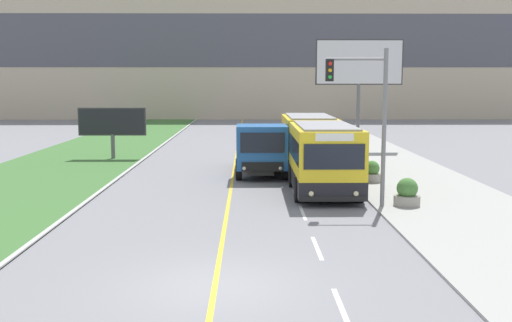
{
  "coord_description": "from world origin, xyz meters",
  "views": [
    {
      "loc": [
        0.8,
        -13.42,
        4.76
      ],
      "look_at": [
        1.1,
        11.49,
        1.4
      ],
      "focal_mm": 42.0,
      "sensor_mm": 36.0,
      "label": 1
    }
  ],
  "objects_px": {
    "planter_round_second": "(372,173)",
    "city_bus": "(316,150)",
    "billboard_large": "(359,66)",
    "planter_round_far": "(338,147)",
    "planter_round_third": "(354,157)",
    "billboard_small": "(112,123)",
    "traffic_light_mast": "(367,108)",
    "planter_round_near": "(407,194)",
    "dump_truck": "(261,150)"
  },
  "relations": [
    {
      "from": "planter_round_second",
      "to": "city_bus",
      "type": "bearing_deg",
      "value": 166.4
    },
    {
      "from": "billboard_large",
      "to": "planter_round_far",
      "type": "relative_size",
      "value": 7.26
    },
    {
      "from": "planter_round_third",
      "to": "planter_round_far",
      "type": "bearing_deg",
      "value": 91.1
    },
    {
      "from": "billboard_small",
      "to": "planter_round_third",
      "type": "bearing_deg",
      "value": -14.66
    },
    {
      "from": "city_bus",
      "to": "traffic_light_mast",
      "type": "height_order",
      "value": "traffic_light_mast"
    },
    {
      "from": "planter_round_second",
      "to": "planter_round_near",
      "type": "bearing_deg",
      "value": -87.42
    },
    {
      "from": "planter_round_far",
      "to": "billboard_large",
      "type": "bearing_deg",
      "value": 57.85
    },
    {
      "from": "dump_truck",
      "to": "planter_round_second",
      "type": "distance_m",
      "value": 5.6
    },
    {
      "from": "planter_round_near",
      "to": "planter_round_far",
      "type": "xyz_separation_m",
      "value": [
        -0.22,
        15.99,
        -0.01
      ]
    },
    {
      "from": "traffic_light_mast",
      "to": "planter_round_near",
      "type": "bearing_deg",
      "value": 0.06
    },
    {
      "from": "billboard_large",
      "to": "planter_round_near",
      "type": "relative_size",
      "value": 7.1
    },
    {
      "from": "billboard_large",
      "to": "billboard_small",
      "type": "distance_m",
      "value": 16.75
    },
    {
      "from": "traffic_light_mast",
      "to": "planter_round_third",
      "type": "relative_size",
      "value": 5.51
    },
    {
      "from": "traffic_light_mast",
      "to": "planter_round_far",
      "type": "bearing_deg",
      "value": 85.15
    },
    {
      "from": "planter_round_near",
      "to": "planter_round_second",
      "type": "relative_size",
      "value": 1.06
    },
    {
      "from": "dump_truck",
      "to": "planter_round_near",
      "type": "height_order",
      "value": "dump_truck"
    },
    {
      "from": "dump_truck",
      "to": "planter_round_far",
      "type": "relative_size",
      "value": 6.5
    },
    {
      "from": "traffic_light_mast",
      "to": "planter_round_third",
      "type": "xyz_separation_m",
      "value": [
        1.46,
        10.66,
        -3.22
      ]
    },
    {
      "from": "city_bus",
      "to": "billboard_large",
      "type": "relative_size",
      "value": 1.64
    },
    {
      "from": "planter_round_near",
      "to": "planter_round_far",
      "type": "bearing_deg",
      "value": 90.8
    },
    {
      "from": "city_bus",
      "to": "planter_round_far",
      "type": "height_order",
      "value": "city_bus"
    },
    {
      "from": "planter_round_third",
      "to": "planter_round_second",
      "type": "bearing_deg",
      "value": -91.28
    },
    {
      "from": "billboard_small",
      "to": "planter_round_far",
      "type": "xyz_separation_m",
      "value": [
        14.03,
        1.63,
        -1.67
      ]
    },
    {
      "from": "city_bus",
      "to": "billboard_small",
      "type": "relative_size",
      "value": 3.02
    },
    {
      "from": "billboard_large",
      "to": "billboard_small",
      "type": "xyz_separation_m",
      "value": [
        -15.77,
        -4.39,
        -3.56
      ]
    },
    {
      "from": "city_bus",
      "to": "traffic_light_mast",
      "type": "bearing_deg",
      "value": -78.49
    },
    {
      "from": "planter_round_near",
      "to": "dump_truck",
      "type": "bearing_deg",
      "value": 125.14
    },
    {
      "from": "traffic_light_mast",
      "to": "planter_round_near",
      "type": "relative_size",
      "value": 5.6
    },
    {
      "from": "dump_truck",
      "to": "billboard_small",
      "type": "relative_size",
      "value": 1.64
    },
    {
      "from": "city_bus",
      "to": "dump_truck",
      "type": "xyz_separation_m",
      "value": [
        -2.53,
        1.61,
        -0.2
      ]
    },
    {
      "from": "traffic_light_mast",
      "to": "planter_round_far",
      "type": "distance_m",
      "value": 16.37
    },
    {
      "from": "planter_round_far",
      "to": "dump_truck",
      "type": "bearing_deg",
      "value": -121.17
    },
    {
      "from": "city_bus",
      "to": "billboard_large",
      "type": "distance_m",
      "value": 14.16
    },
    {
      "from": "city_bus",
      "to": "billboard_small",
      "type": "bearing_deg",
      "value": 143.74
    },
    {
      "from": "dump_truck",
      "to": "planter_round_near",
      "type": "relative_size",
      "value": 6.35
    },
    {
      "from": "traffic_light_mast",
      "to": "billboard_small",
      "type": "distance_m",
      "value": 19.22
    },
    {
      "from": "billboard_small",
      "to": "planter_round_near",
      "type": "bearing_deg",
      "value": -45.2
    },
    {
      "from": "dump_truck",
      "to": "planter_round_near",
      "type": "distance_m",
      "value": 9.28
    },
    {
      "from": "dump_truck",
      "to": "billboard_large",
      "type": "xyz_separation_m",
      "value": [
        6.83,
        11.19,
        4.45
      ]
    },
    {
      "from": "city_bus",
      "to": "planter_round_near",
      "type": "height_order",
      "value": "city_bus"
    },
    {
      "from": "planter_round_far",
      "to": "planter_round_near",
      "type": "bearing_deg",
      "value": -89.2
    },
    {
      "from": "dump_truck",
      "to": "traffic_light_mast",
      "type": "relative_size",
      "value": 1.13
    },
    {
      "from": "planter_round_near",
      "to": "planter_round_third",
      "type": "bearing_deg",
      "value": 90.65
    },
    {
      "from": "planter_round_second",
      "to": "planter_round_third",
      "type": "height_order",
      "value": "planter_round_third"
    },
    {
      "from": "dump_truck",
      "to": "planter_round_third",
      "type": "relative_size",
      "value": 6.24
    },
    {
      "from": "planter_round_near",
      "to": "planter_round_far",
      "type": "relative_size",
      "value": 1.02
    },
    {
      "from": "city_bus",
      "to": "dump_truck",
      "type": "relative_size",
      "value": 1.83
    },
    {
      "from": "billboard_small",
      "to": "billboard_large",
      "type": "bearing_deg",
      "value": 15.56
    },
    {
      "from": "dump_truck",
      "to": "billboard_large",
      "type": "relative_size",
      "value": 0.9
    },
    {
      "from": "city_bus",
      "to": "dump_truck",
      "type": "height_order",
      "value": "city_bus"
    }
  ]
}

